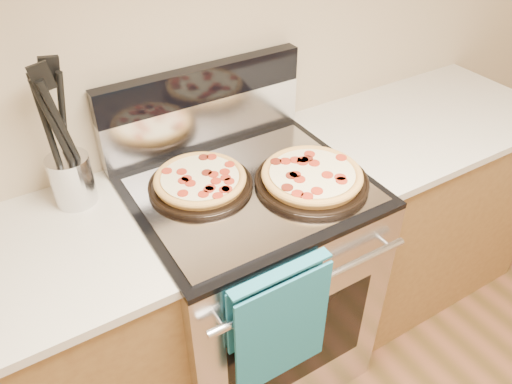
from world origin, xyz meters
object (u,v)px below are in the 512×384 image
range_body (250,283)px  utensil_crock (72,180)px  pepperoni_pizza_back (200,181)px  pepperoni_pizza_front (312,177)px

range_body → utensil_crock: size_ratio=5.53×
pepperoni_pizza_back → utensil_crock: bearing=156.1°
range_body → pepperoni_pizza_front: (0.18, -0.10, 0.50)m
range_body → utensil_crock: utensil_crock is taller
pepperoni_pizza_back → pepperoni_pizza_front: 0.36m
pepperoni_pizza_back → utensil_crock: utensil_crock is taller
pepperoni_pizza_back → pepperoni_pizza_front: size_ratio=0.91×
pepperoni_pizza_front → utensil_crock: bearing=153.9°
range_body → pepperoni_pizza_front: size_ratio=2.43×
range_body → pepperoni_pizza_back: pepperoni_pizza_back is taller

